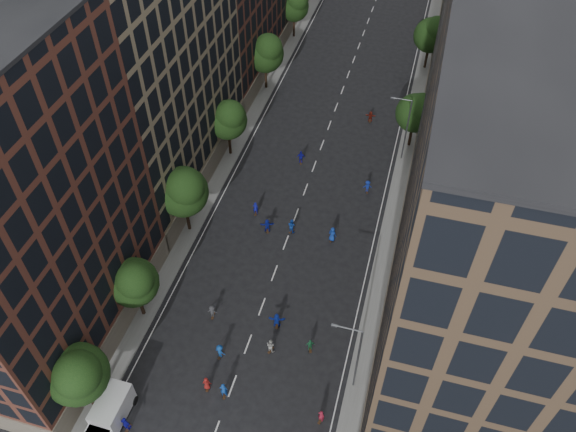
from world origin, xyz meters
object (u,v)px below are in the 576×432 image
object	(u,v)px
streetlamp_near	(356,356)
skater_1	(224,390)
streetlamp_far	(405,126)
cargo_van	(110,414)

from	to	relation	value
streetlamp_near	skater_1	world-z (taller)	streetlamp_near
streetlamp_far	cargo_van	xyz separation A→B (m)	(-19.27, -41.88, -3.71)
streetlamp_near	cargo_van	size ratio (longest dim) A/B	1.73
streetlamp_near	cargo_van	xyz separation A→B (m)	(-19.27, -8.88, -3.71)
streetlamp_far	cargo_van	world-z (taller)	streetlamp_far
cargo_van	skater_1	bearing A→B (deg)	30.13
streetlamp_far	skater_1	world-z (taller)	streetlamp_far
cargo_van	skater_1	distance (m)	9.81
skater_1	cargo_van	bearing A→B (deg)	18.91
streetlamp_far	cargo_van	bearing A→B (deg)	-114.71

